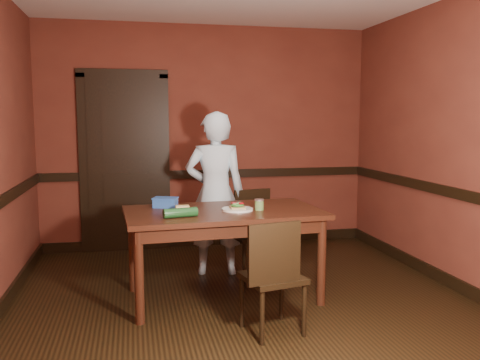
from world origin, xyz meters
name	(u,v)px	position (x,y,z in m)	size (l,w,h in m)	color
floor	(249,311)	(0.00, 0.00, 0.00)	(4.00, 4.50, 0.01)	black
wall_back	(208,137)	(0.00, 2.25, 1.35)	(4.00, 0.02, 2.70)	maroon
wall_front	(388,183)	(0.00, -2.25, 1.35)	(4.00, 0.02, 2.70)	maroon
wall_right	(471,145)	(2.00, 0.00, 1.35)	(0.02, 4.50, 2.70)	maroon
dado_back	(208,174)	(0.00, 2.23, 0.90)	(4.00, 0.03, 0.10)	black
dado_right	(466,196)	(1.99, 0.00, 0.90)	(0.03, 4.50, 0.10)	black
baseboard_back	(209,240)	(0.00, 2.23, 0.06)	(4.00, 0.03, 0.12)	black
baseboard_right	(461,287)	(1.99, 0.00, 0.06)	(0.03, 4.50, 0.12)	black
door	(125,160)	(-1.00, 2.22, 1.09)	(1.05, 0.07, 2.20)	black
dining_table	(223,254)	(-0.15, 0.35, 0.39)	(1.68, 0.95, 0.79)	black
chair_far	(253,234)	(0.26, 0.93, 0.43)	(0.40, 0.40, 0.85)	black
chair_near	(273,275)	(0.08, -0.44, 0.43)	(0.40, 0.40, 0.87)	black
person	(215,194)	(-0.10, 1.09, 0.83)	(0.60, 0.40, 1.65)	silver
sandwich_plate	(237,208)	(-0.03, 0.31, 0.81)	(0.27, 0.27, 0.07)	white
sauce_jar	(259,204)	(0.16, 0.29, 0.84)	(0.08, 0.08, 0.10)	#5E8342
cheese_saucer	(182,209)	(-0.50, 0.38, 0.81)	(0.15, 0.15, 0.05)	white
food_tub	(165,202)	(-0.63, 0.60, 0.83)	(0.25, 0.21, 0.09)	blue
wrapped_veg	(180,213)	(-0.54, 0.10, 0.83)	(0.08, 0.08, 0.28)	#16421A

